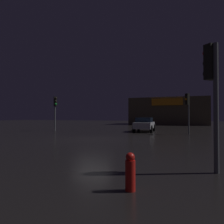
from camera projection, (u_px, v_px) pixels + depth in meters
The scene contains 7 objects.
ground_plane at pixel (92, 139), 14.91m from camera, with size 120.00×120.00×0.00m, color black.
store_building at pixel (169, 111), 42.09m from camera, with size 14.19×9.05×5.03m.
traffic_signal_main at pixel (55, 107), 23.60m from camera, with size 0.43×0.41×3.75m.
traffic_signal_opposite at pixel (187, 104), 19.08m from camera, with size 0.42×0.42×3.62m.
traffic_signal_cross_left at pixel (212, 80), 6.18m from camera, with size 0.42×0.42×3.68m.
car_near at pixel (144, 124), 22.33m from camera, with size 2.12×4.26×1.47m.
fire_hydrant at pixel (130, 172), 4.60m from camera, with size 0.22×0.22×0.82m.
Camera 1 is at (6.37, -13.58, 1.60)m, focal length 34.48 mm.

